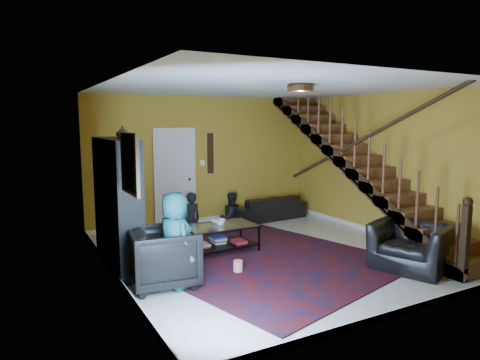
# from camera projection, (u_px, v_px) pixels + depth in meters

# --- Properties ---
(floor) EXTENTS (5.50, 5.50, 0.00)m
(floor) POSITION_uv_depth(u_px,v_px,m) (270.00, 254.00, 7.34)
(floor) COLOR beige
(floor) RESTS_ON ground
(room) EXTENTS (5.50, 5.50, 5.50)m
(room) POSITION_uv_depth(u_px,v_px,m) (170.00, 242.00, 7.86)
(room) COLOR #A38124
(room) RESTS_ON ground
(staircase) EXTENTS (0.95, 5.02, 3.18)m
(staircase) POSITION_uv_depth(u_px,v_px,m) (364.00, 167.00, 8.15)
(staircase) COLOR brown
(staircase) RESTS_ON floor
(bookshelf) EXTENTS (0.35, 1.80, 2.00)m
(bookshelf) POSITION_uv_depth(u_px,v_px,m) (118.00, 206.00, 6.59)
(bookshelf) COLOR black
(bookshelf) RESTS_ON floor
(door) EXTENTS (0.82, 0.05, 2.05)m
(door) POSITION_uv_depth(u_px,v_px,m) (175.00, 179.00, 9.24)
(door) COLOR silver
(door) RESTS_ON floor
(framed_picture) EXTENTS (0.04, 0.74, 0.74)m
(framed_picture) POSITION_uv_depth(u_px,v_px,m) (130.00, 164.00, 5.10)
(framed_picture) COLOR maroon
(framed_picture) RESTS_ON room
(wall_hanging) EXTENTS (0.14, 0.03, 0.90)m
(wall_hanging) POSITION_uv_depth(u_px,v_px,m) (210.00, 153.00, 9.58)
(wall_hanging) COLOR black
(wall_hanging) RESTS_ON room
(ceiling_fixture) EXTENTS (0.40, 0.40, 0.10)m
(ceiling_fixture) POSITION_uv_depth(u_px,v_px,m) (301.00, 88.00, 6.27)
(ceiling_fixture) COLOR #3F2814
(ceiling_fixture) RESTS_ON room
(rug) EXTENTS (4.32, 4.67, 0.02)m
(rug) POSITION_uv_depth(u_px,v_px,m) (261.00, 259.00, 7.02)
(rug) COLOR #440C0C
(rug) RESTS_ON floor
(sofa) EXTENTS (1.89, 0.85, 0.54)m
(sofa) POSITION_uv_depth(u_px,v_px,m) (267.00, 208.00, 9.95)
(sofa) COLOR black
(sofa) RESTS_ON floor
(armchair_left) EXTENTS (1.00, 0.98, 0.82)m
(armchair_left) POSITION_uv_depth(u_px,v_px,m) (164.00, 257.00, 5.85)
(armchair_left) COLOR black
(armchair_left) RESTS_ON floor
(armchair_right) EXTENTS (1.29, 1.36, 0.71)m
(armchair_right) POSITION_uv_depth(u_px,v_px,m) (411.00, 246.00, 6.55)
(armchair_right) COLOR black
(armchair_right) RESTS_ON floor
(person_adult_a) EXTENTS (0.46, 0.32, 1.22)m
(person_adult_a) POSITION_uv_depth(u_px,v_px,m) (191.00, 220.00, 9.12)
(person_adult_a) COLOR black
(person_adult_a) RESTS_ON sofa
(person_adult_b) EXTENTS (0.58, 0.46, 1.14)m
(person_adult_b) POSITION_uv_depth(u_px,v_px,m) (231.00, 217.00, 9.59)
(person_adult_b) COLOR black
(person_adult_b) RESTS_ON sofa
(person_child) EXTENTS (0.55, 0.72, 1.33)m
(person_child) POSITION_uv_depth(u_px,v_px,m) (175.00, 241.00, 5.73)
(person_child) COLOR #164656
(person_child) RESTS_ON armchair_left
(coffee_table) EXTENTS (1.24, 0.73, 0.47)m
(coffee_table) POSITION_uv_depth(u_px,v_px,m) (220.00, 236.00, 7.43)
(coffee_table) COLOR black
(coffee_table) RESTS_ON floor
(cup_a) EXTENTS (0.14, 0.14, 0.09)m
(cup_a) POSITION_uv_depth(u_px,v_px,m) (220.00, 223.00, 7.39)
(cup_a) COLOR #999999
(cup_a) RESTS_ON coffee_table
(cup_b) EXTENTS (0.14, 0.14, 0.10)m
(cup_b) POSITION_uv_depth(u_px,v_px,m) (222.00, 222.00, 7.45)
(cup_b) COLOR #999999
(cup_b) RESTS_ON coffee_table
(bowl) EXTENTS (0.22, 0.22, 0.05)m
(bowl) POSITION_uv_depth(u_px,v_px,m) (217.00, 222.00, 7.52)
(bowl) COLOR #999999
(bowl) RESTS_ON coffee_table
(vase) EXTENTS (0.18, 0.18, 0.19)m
(vase) POSITION_uv_depth(u_px,v_px,m) (123.00, 133.00, 6.01)
(vase) COLOR #999999
(vase) RESTS_ON bookshelf
(popcorn_bucket) EXTENTS (0.14, 0.14, 0.16)m
(popcorn_bucket) POSITION_uv_depth(u_px,v_px,m) (238.00, 266.00, 6.41)
(popcorn_bucket) COLOR red
(popcorn_bucket) RESTS_ON rug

